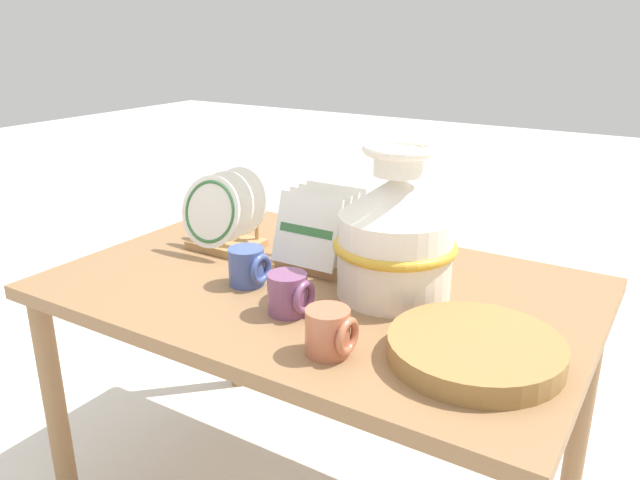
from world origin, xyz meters
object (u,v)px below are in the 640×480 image
object	(u,v)px
mug_cobalt_glaze	(248,267)
mug_plum_glaze	(289,294)
mug_terracotta_glaze	(330,332)
dish_rack_square_plates	(319,239)
wicker_charger_stack	(475,349)
dish_rack_round_plates	(223,221)
ceramic_vase	(396,233)

from	to	relation	value
mug_cobalt_glaze	mug_plum_glaze	bearing A→B (deg)	-24.47
mug_terracotta_glaze	mug_plum_glaze	distance (m)	0.20
dish_rack_square_plates	wicker_charger_stack	size ratio (longest dim) A/B	0.61
dish_rack_round_plates	wicker_charger_stack	xyz separation A→B (m)	(0.80, -0.23, -0.06)
ceramic_vase	dish_rack_square_plates	distance (m)	0.26
ceramic_vase	mug_plum_glaze	xyz separation A→B (m)	(-0.15, -0.21, -0.11)
mug_terracotta_glaze	mug_plum_glaze	bearing A→B (deg)	147.69
wicker_charger_stack	mug_plum_glaze	distance (m)	0.41
dish_rack_round_plates	dish_rack_square_plates	distance (m)	0.30
wicker_charger_stack	mug_terracotta_glaze	size ratio (longest dim) A/B	3.49
mug_cobalt_glaze	mug_plum_glaze	xyz separation A→B (m)	(0.18, -0.08, 0.00)
dish_rack_round_plates	mug_terracotta_glaze	size ratio (longest dim) A/B	2.28
mug_terracotta_glaze	mug_plum_glaze	size ratio (longest dim) A/B	1.00
ceramic_vase	dish_rack_square_plates	xyz separation A→B (m)	(-0.24, 0.06, -0.08)
dish_rack_round_plates	mug_cobalt_glaze	world-z (taller)	dish_rack_round_plates
mug_cobalt_glaze	mug_plum_glaze	world-z (taller)	same
mug_cobalt_glaze	mug_terracotta_glaze	xyz separation A→B (m)	(0.34, -0.18, 0.00)
mug_plum_glaze	ceramic_vase	bearing A→B (deg)	55.04
ceramic_vase	mug_cobalt_glaze	bearing A→B (deg)	-157.69
wicker_charger_stack	mug_terracotta_glaze	world-z (taller)	mug_terracotta_glaze
ceramic_vase	dish_rack_round_plates	bearing A→B (deg)	176.74
mug_terracotta_glaze	mug_plum_glaze	xyz separation A→B (m)	(-0.17, 0.10, 0.00)
dish_rack_round_plates	mug_terracotta_glaze	distance (m)	0.66
dish_rack_square_plates	mug_plum_glaze	bearing A→B (deg)	-71.21
dish_rack_round_plates	dish_rack_square_plates	xyz separation A→B (m)	(0.30, 0.03, -0.01)
ceramic_vase	mug_cobalt_glaze	world-z (taller)	ceramic_vase
ceramic_vase	mug_terracotta_glaze	bearing A→B (deg)	-86.99
ceramic_vase	wicker_charger_stack	xyz separation A→B (m)	(0.26, -0.19, -0.13)
ceramic_vase	wicker_charger_stack	distance (m)	0.35
wicker_charger_stack	mug_plum_glaze	world-z (taller)	mug_plum_glaze
wicker_charger_stack	dish_rack_square_plates	bearing A→B (deg)	153.19
ceramic_vase	mug_plum_glaze	distance (m)	0.28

